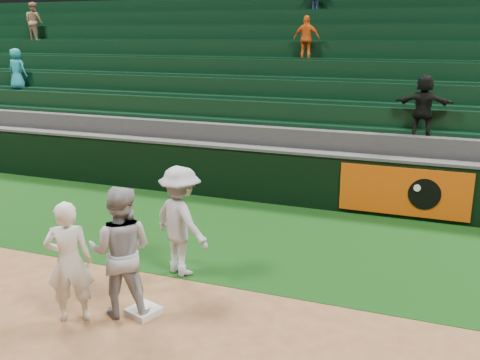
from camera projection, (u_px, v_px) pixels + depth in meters
name	position (u px, v px, depth m)	size (l,w,h in m)	color
ground	(154.00, 306.00, 7.57)	(70.00, 70.00, 0.00)	brown
foul_grass	(231.00, 234.00, 10.28)	(36.00, 4.20, 0.01)	black
first_base	(144.00, 311.00, 7.34)	(0.39, 0.39, 0.09)	silver
first_baseman	(69.00, 262.00, 7.01)	(0.61, 0.40, 1.67)	white
baserunner	(121.00, 252.00, 7.15)	(0.88, 0.69, 1.82)	#9C9EA6
base_coach	(181.00, 221.00, 8.36)	(1.14, 0.65, 1.76)	#A8ABB6
field_wall	(268.00, 175.00, 12.08)	(36.00, 0.45, 1.25)	black
stadium_seating	(308.00, 107.00, 15.21)	(36.00, 5.95, 5.40)	#323234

